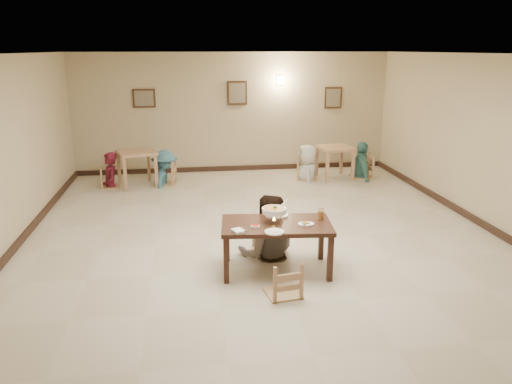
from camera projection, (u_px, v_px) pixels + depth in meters
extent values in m
plane|color=beige|center=(264.00, 240.00, 8.34)|extent=(10.00, 10.00, 0.00)
plane|color=silver|center=(265.00, 54.00, 7.51)|extent=(10.00, 10.00, 0.00)
plane|color=#CAB691|center=(233.00, 113.00, 12.68)|extent=(10.00, 0.00, 10.00)
plane|color=#CAB691|center=(388.00, 306.00, 3.17)|extent=(10.00, 0.00, 10.00)
plane|color=#CAB691|center=(496.00, 145.00, 8.47)|extent=(0.00, 10.00, 10.00)
cube|color=#301E16|center=(234.00, 168.00, 13.05)|extent=(8.00, 0.06, 0.12)
cube|color=#301E16|center=(13.00, 249.00, 7.78)|extent=(0.06, 10.00, 0.12)
cube|color=#301E16|center=(484.00, 225.00, 8.87)|extent=(0.06, 10.00, 0.12)
cube|color=#3B2515|center=(144.00, 98.00, 12.23)|extent=(0.55, 0.03, 0.45)
cube|color=gray|center=(144.00, 98.00, 12.22)|extent=(0.45, 0.01, 0.37)
cube|color=#3B2515|center=(237.00, 93.00, 12.52)|extent=(0.50, 0.03, 0.60)
cube|color=gray|center=(237.00, 93.00, 12.50)|extent=(0.41, 0.01, 0.49)
cube|color=#3B2515|center=(333.00, 98.00, 12.90)|extent=(0.45, 0.03, 0.55)
cube|color=gray|center=(333.00, 98.00, 12.89)|extent=(0.37, 0.01, 0.45)
cube|color=#FFD88C|center=(280.00, 80.00, 12.59)|extent=(0.16, 0.05, 0.22)
cube|color=#3B2016|center=(276.00, 225.00, 7.00)|extent=(1.61, 1.01, 0.06)
cube|color=#3B2016|center=(226.00, 261.00, 6.71)|extent=(0.07, 0.07, 0.66)
cube|color=#3B2016|center=(330.00, 259.00, 6.77)|extent=(0.07, 0.07, 0.66)
cube|color=#3B2016|center=(227.00, 240.00, 7.43)|extent=(0.07, 0.07, 0.66)
cube|color=#3B2016|center=(321.00, 239.00, 7.48)|extent=(0.07, 0.07, 0.66)
cube|color=tan|center=(266.00, 226.00, 7.71)|extent=(0.44, 0.44, 0.05)
cube|color=tan|center=(283.00, 264.00, 6.37)|extent=(0.43, 0.43, 0.05)
imported|color=gray|center=(268.00, 195.00, 7.47)|extent=(1.01, 0.82, 1.93)
torus|color=silver|center=(274.00, 213.00, 6.97)|extent=(0.26, 0.26, 0.01)
cylinder|color=silver|center=(274.00, 221.00, 7.01)|extent=(0.07, 0.07, 0.04)
cone|color=#FFA526|center=(274.00, 218.00, 6.99)|extent=(0.04, 0.04, 0.06)
cylinder|color=white|center=(274.00, 211.00, 6.96)|extent=(0.34, 0.34, 0.08)
cylinder|color=#AD6327|center=(274.00, 208.00, 6.95)|extent=(0.29, 0.29, 0.02)
sphere|color=#2D7223|center=(275.00, 207.00, 6.94)|extent=(0.05, 0.05, 0.05)
cylinder|color=silver|center=(282.00, 204.00, 7.02)|extent=(0.16, 0.10, 0.11)
cylinder|color=silver|center=(280.00, 216.00, 7.06)|extent=(0.01, 0.01, 0.15)
cylinder|color=silver|center=(266.00, 217.00, 7.03)|extent=(0.01, 0.01, 0.15)
cylinder|color=silver|center=(276.00, 221.00, 6.88)|extent=(0.01, 0.01, 0.15)
cylinder|color=white|center=(277.00, 216.00, 7.28)|extent=(0.32, 0.32, 0.02)
ellipsoid|color=white|center=(277.00, 215.00, 7.27)|extent=(0.21, 0.18, 0.07)
cylinder|color=white|center=(274.00, 232.00, 6.63)|extent=(0.26, 0.26, 0.02)
ellipsoid|color=white|center=(274.00, 231.00, 6.63)|extent=(0.17, 0.14, 0.06)
cylinder|color=white|center=(306.00, 224.00, 6.93)|extent=(0.23, 0.23, 0.02)
sphere|color=#2D7223|center=(305.00, 224.00, 6.86)|extent=(0.04, 0.04, 0.04)
cylinder|color=white|center=(255.00, 226.00, 6.84)|extent=(0.12, 0.12, 0.02)
cylinder|color=#A40B00|center=(255.00, 226.00, 6.84)|extent=(0.09, 0.09, 0.01)
cube|color=white|center=(238.00, 231.00, 6.65)|extent=(0.18, 0.21, 0.03)
cube|color=silver|center=(241.00, 229.00, 6.74)|extent=(0.07, 0.18, 0.01)
cube|color=silver|center=(244.00, 229.00, 6.75)|extent=(0.07, 0.18, 0.01)
cylinder|color=white|center=(321.00, 214.00, 7.11)|extent=(0.08, 0.08, 0.17)
cylinder|color=#CF6B0D|center=(321.00, 215.00, 7.11)|extent=(0.07, 0.07, 0.12)
cube|color=tan|center=(136.00, 152.00, 11.40)|extent=(1.03, 1.03, 0.06)
cube|color=tan|center=(125.00, 175.00, 11.06)|extent=(0.07, 0.07, 0.76)
cube|color=tan|center=(156.00, 172.00, 11.35)|extent=(0.07, 0.07, 0.76)
cube|color=tan|center=(119.00, 168.00, 11.67)|extent=(0.07, 0.07, 0.76)
cube|color=tan|center=(149.00, 165.00, 11.96)|extent=(0.07, 0.07, 0.76)
cube|color=tan|center=(335.00, 148.00, 12.10)|extent=(0.88, 0.88, 0.06)
cube|color=tan|center=(327.00, 167.00, 11.82)|extent=(0.07, 0.07, 0.73)
cube|color=tan|center=(353.00, 166.00, 11.98)|extent=(0.07, 0.07, 0.73)
cube|color=tan|center=(317.00, 162.00, 12.43)|extent=(0.07, 0.07, 0.73)
cube|color=tan|center=(341.00, 160.00, 12.60)|extent=(0.07, 0.07, 0.73)
cube|color=tan|center=(110.00, 170.00, 11.40)|extent=(0.41, 0.41, 0.04)
cube|color=tan|center=(165.00, 165.00, 11.61)|extent=(0.47, 0.47, 0.05)
cube|color=tan|center=(308.00, 160.00, 12.09)|extent=(0.49, 0.49, 0.05)
cube|color=tan|center=(362.00, 158.00, 12.23)|extent=(0.51, 0.51, 0.06)
imported|color=maroon|center=(108.00, 152.00, 11.29)|extent=(0.54, 0.68, 1.62)
imported|color=teal|center=(164.00, 150.00, 11.51)|extent=(0.70, 1.11, 1.64)
imported|color=silver|center=(308.00, 145.00, 11.99)|extent=(0.65, 0.90, 1.70)
imported|color=teal|center=(363.00, 142.00, 12.12)|extent=(0.46, 1.05, 1.78)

